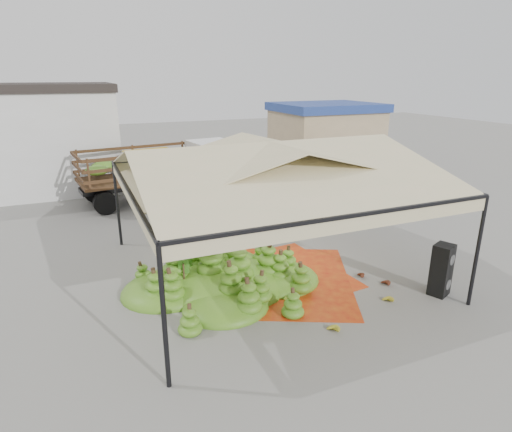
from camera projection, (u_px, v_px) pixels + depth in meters
name	position (u px, v px, depth m)	size (l,w,h in m)	color
ground	(269.00, 270.00, 13.38)	(90.00, 90.00, 0.00)	slate
canopy_tent	(270.00, 166.00, 12.34)	(8.10, 8.10, 4.00)	black
building_tan	(325.00, 135.00, 27.80)	(6.30, 5.30, 4.10)	tan
tarp_left	(274.00, 276.00, 12.97)	(4.05, 3.86, 0.01)	#CD5213
tarp_right	(275.00, 279.00, 12.78)	(4.41, 4.63, 0.01)	#C35A12
banana_heap	(227.00, 267.00, 12.12)	(5.92, 4.86, 1.27)	#3B7317
hand_yellow_a	(387.00, 299.00, 11.42)	(0.44, 0.36, 0.20)	gold
hand_yellow_b	(332.00, 329.00, 10.09)	(0.46, 0.38, 0.21)	gold
hand_red_a	(359.00, 274.00, 12.86)	(0.44, 0.36, 0.20)	#5D2215
hand_red_b	(384.00, 282.00, 12.35)	(0.46, 0.37, 0.21)	#602715
hand_green	(282.00, 297.00, 11.56)	(0.41, 0.34, 0.19)	#4F7819
hanging_bunches	(321.00, 200.00, 11.45)	(4.74, 0.24, 0.20)	#5B7D1A
speaker_stack	(441.00, 270.00, 11.69)	(0.67, 0.64, 1.47)	black
banana_leaves	(194.00, 291.00, 12.07)	(0.96, 1.36, 3.70)	#2B6E1D
vendor	(248.00, 210.00, 16.13)	(0.71, 0.47, 1.94)	gray
truck_left	(167.00, 166.00, 20.75)	(7.85, 3.61, 2.60)	#4B3019
truck_right	(327.00, 167.00, 22.39)	(5.95, 2.65, 1.98)	#4E361A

